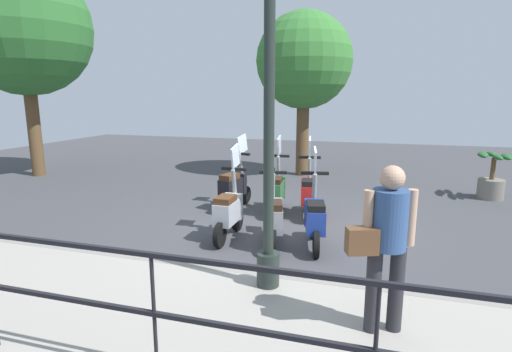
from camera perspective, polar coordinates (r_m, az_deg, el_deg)
name	(u,v)px	position (r m, az deg, el deg)	size (l,w,h in m)	color
ground_plane	(280,229)	(7.17, 3.41, -7.60)	(28.00, 28.00, 0.00)	#424247
promenade_walkway	(210,319)	(4.40, -6.53, -19.63)	(2.20, 20.00, 0.15)	#A39E93
fence_railing	(153,292)	(3.19, -14.51, -15.74)	(0.04, 16.03, 1.07)	black
lamp_post_near	(269,121)	(4.36, 1.87, 7.90)	(0.26, 0.90, 4.33)	#232D28
pedestrian_with_bag	(386,237)	(3.84, 18.11, -8.32)	(0.46, 0.61, 1.59)	#28282D
tree_large	(23,29)	(13.45, -30.31, 17.70)	(3.70, 3.70, 6.01)	brown
tree_distant	(304,62)	(11.85, 6.89, 15.93)	(2.73, 2.73, 4.67)	brown
potted_palm	(492,180)	(10.60, 30.62, -0.44)	(1.06, 0.66, 1.05)	slate
scooter_near_0	(315,218)	(6.27, 8.39, -5.90)	(1.22, 0.49, 1.54)	black
scooter_near_1	(273,217)	(6.26, 2.45, -5.82)	(1.21, 0.53, 1.54)	black
scooter_near_2	(229,211)	(6.58, -3.91, -4.95)	(1.23, 0.44, 1.54)	black
scooter_far_0	(309,192)	(7.84, 7.53, -2.33)	(1.23, 0.46, 1.54)	black
scooter_far_1	(276,190)	(7.98, 2.89, -2.00)	(1.23, 0.44, 1.54)	black
scooter_far_2	(234,186)	(8.32, -3.21, -1.45)	(1.21, 0.52, 1.54)	black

